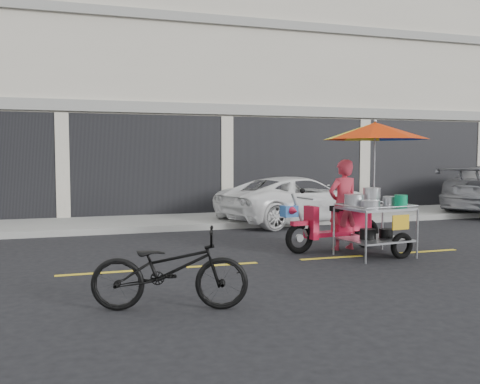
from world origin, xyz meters
name	(u,v)px	position (x,y,z in m)	size (l,w,h in m)	color
ground	(332,258)	(0.00, 0.00, 0.00)	(90.00, 90.00, 0.00)	black
sidewalk	(237,218)	(0.00, 5.50, 0.07)	(45.00, 3.00, 0.15)	gray
shophouse_block	(268,90)	(2.82, 10.59, 4.24)	(36.00, 8.11, 10.40)	beige
centerline	(332,258)	(0.00, 0.00, 0.00)	(42.00, 0.10, 0.01)	gold
white_pickup	(298,200)	(1.44, 4.70, 0.61)	(2.03, 4.41, 1.22)	white
near_bicycle	(170,269)	(-3.27, -2.23, 0.48)	(0.63, 1.82, 0.96)	black
food_vendor_rig	(362,170)	(0.71, 0.23, 1.53)	(2.60, 2.08, 2.44)	black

